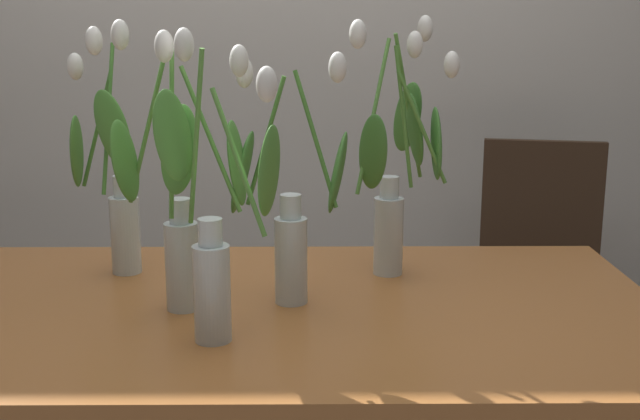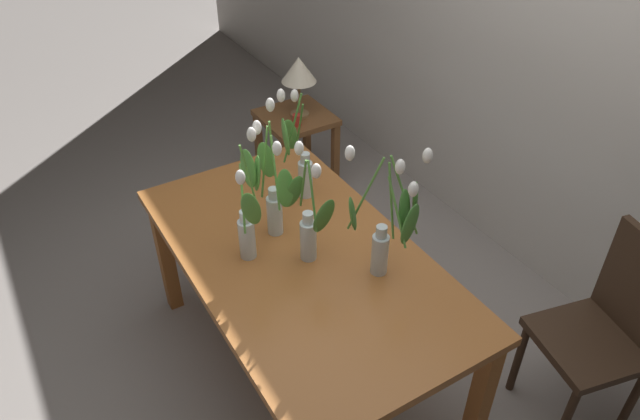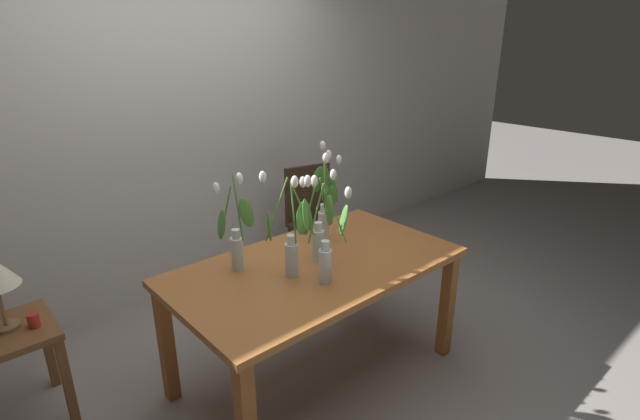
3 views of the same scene
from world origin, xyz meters
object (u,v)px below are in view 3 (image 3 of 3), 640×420
tulip_vase_3 (236,240)px  tulip_vase_2 (325,248)px  tulip_vase_1 (325,203)px  side_table (9,351)px  tulip_vase_4 (292,239)px  dining_table (316,278)px  pillar_candle (34,320)px  dining_chair (313,216)px  tulip_vase_0 (318,233)px

tulip_vase_3 → tulip_vase_2: bearing=-55.2°
tulip_vase_1 → side_table: 1.83m
tulip_vase_4 → tulip_vase_3: bearing=128.4°
tulip_vase_2 → dining_table: bearing=61.4°
dining_table → pillar_candle: dining_table is taller
tulip_vase_1 → pillar_candle: 1.66m
dining_chair → dining_table: bearing=-130.2°
pillar_candle → tulip_vase_4: bearing=-33.5°
tulip_vase_3 → tulip_vase_0: bearing=-25.4°
tulip_vase_0 → tulip_vase_1: 0.32m
dining_table → side_table: bearing=151.7°
tulip_vase_4 → pillar_candle: (-1.09, 0.72, -0.36)m
dining_table → tulip_vase_2: (-0.10, -0.18, 0.28)m
tulip_vase_0 → tulip_vase_1: bearing=40.6°
dining_table → pillar_candle: (-1.27, 0.69, -0.06)m
dining_chair → pillar_candle: size_ratio=12.40×
tulip_vase_1 → tulip_vase_2: (-0.37, -0.41, -0.04)m
dining_table → dining_chair: dining_chair is taller
tulip_vase_0 → pillar_candle: 1.50m
side_table → tulip_vase_1: bearing=-17.6°
dining_table → tulip_vase_1: tulip_vase_1 is taller
side_table → pillar_candle: 0.21m
tulip_vase_2 → side_table: tulip_vase_2 is taller
side_table → tulip_vase_4: bearing=-32.8°
side_table → pillar_candle: (0.13, -0.06, 0.16)m
tulip_vase_0 → pillar_candle: (-1.30, 0.68, -0.32)m
dining_table → dining_chair: 1.29m
tulip_vase_4 → tulip_vase_0: bearing=11.7°
tulip_vase_1 → tulip_vase_2: tulip_vase_1 is taller
tulip_vase_2 → tulip_vase_3: 0.48m
tulip_vase_2 → side_table: 1.68m
tulip_vase_4 → dining_table: bearing=8.5°
tulip_vase_3 → dining_chair: (1.20, 0.77, -0.40)m
tulip_vase_0 → side_table: bearing=152.8°
dining_chair → pillar_candle: (-2.10, -0.29, 0.06)m
tulip_vase_4 → dining_chair: size_ratio=0.62×
dining_table → dining_chair: bearing=49.8°
dining_table → tulip_vase_2: bearing=-118.6°
tulip_vase_1 → tulip_vase_4: size_ratio=1.02×
tulip_vase_2 → tulip_vase_4: bearing=118.6°
dining_table → tulip_vase_3: bearing=150.7°
tulip_vase_0 → tulip_vase_3: (-0.41, 0.19, 0.01)m
tulip_vase_1 → dining_chair: bearing=53.7°
side_table → tulip_vase_3: bearing=-27.9°
tulip_vase_3 → tulip_vase_4: bearing=-51.6°
dining_table → tulip_vase_0: bearing=29.3°
tulip_vase_3 → tulip_vase_4: (0.19, -0.24, 0.03)m
tulip_vase_0 → pillar_candle: size_ratio=6.87×
tulip_vase_1 → side_table: size_ratio=1.07×
tulip_vase_2 → tulip_vase_1: bearing=47.6°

